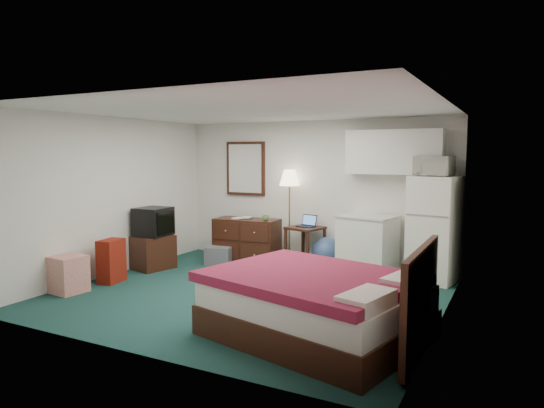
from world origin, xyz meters
The scene contains 25 objects.
floor centered at (0.00, 0.00, 0.00)m, with size 5.00×4.50×0.01m, color black.
ceiling centered at (0.00, 0.00, 2.50)m, with size 5.00×4.50×0.01m, color white.
walls centered at (0.00, 0.00, 1.25)m, with size 5.01×4.51×2.50m.
mirror centered at (-1.35, 2.22, 1.65)m, with size 0.80×0.06×1.00m, color white, non-canonical shape.
upper_cabinets centered at (1.45, 2.08, 1.95)m, with size 1.50×0.35×0.70m, color white, non-canonical shape.
headboard centered at (2.46, -1.03, 0.55)m, with size 0.06×1.56×1.00m, color #361A0D, non-canonical shape.
dresser centered at (-1.04, 1.72, 0.39)m, with size 1.14×0.52×0.78m, color #361A0D, non-canonical shape.
floor_lamp centered at (-0.36, 2.05, 0.82)m, with size 0.36×0.36×1.65m, color #B38C47, non-canonical shape.
desk centered at (0.00, 1.92, 0.34)m, with size 0.53×0.53×0.68m, color #361A0D, non-canonical shape.
exercise_ball centered at (0.38, 1.96, 0.26)m, with size 0.52×0.52×0.52m, color #344A7C.
kitchen_counter centered at (1.10, 1.91, 0.45)m, with size 0.83×0.63×0.91m, color white, non-canonical shape.
fridge centered at (2.13, 1.88, 0.80)m, with size 0.66×0.66×1.59m, color white, non-canonical shape.
bed centered at (1.39, -1.03, 0.33)m, with size 2.08×1.62×0.66m, color maroon, non-canonical shape.
tv_stand centered at (-2.21, 0.56, 0.28)m, with size 0.56×0.61×0.56m, color #361A0D, non-canonical shape.
suitcase centered at (-2.15, -0.41, 0.32)m, with size 0.25×0.40×0.65m, color maroon, non-canonical shape.
retail_box centered at (-2.28, -1.08, 0.26)m, with size 0.41×0.41×0.51m, color beige, non-canonical shape.
file_bin centered at (-1.38, 1.33, 0.15)m, with size 0.44×0.33×0.31m, color #5C5D65, non-canonical shape.
cardboard_box_a centered at (0.22, 1.56, 0.10)m, with size 0.24×0.20×0.20m, color tan, non-canonical shape.
cardboard_box_b centered at (0.73, 1.36, 0.12)m, with size 0.21×0.25×0.25m, color tan, non-canonical shape.
laptop centered at (0.02, 1.91, 0.78)m, with size 0.29×0.23×0.20m, color black, non-canonical shape.
crt_tv centered at (-2.20, 0.59, 0.79)m, with size 0.51×0.55×0.47m, color black, non-canonical shape.
microwave centered at (2.09, 1.87, 1.77)m, with size 0.53×0.29×0.36m, color white.
book_a centered at (-1.27, 1.67, 0.90)m, with size 0.18×0.02×0.24m, color tan.
book_b centered at (-1.18, 1.76, 0.90)m, with size 0.18×0.02×0.24m, color tan.
mug centered at (-0.61, 1.63, 0.84)m, with size 0.12×0.09×0.12m, color #4F7D3F.
Camera 1 is at (3.25, -5.65, 1.92)m, focal length 32.00 mm.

